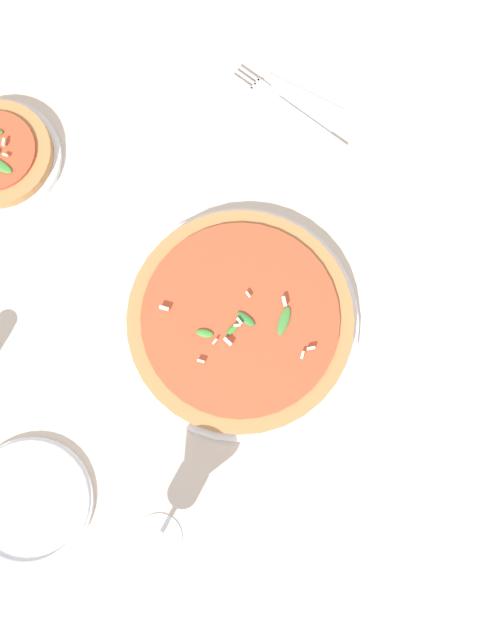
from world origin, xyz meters
The scene contains 6 objects.
ground_plane centered at (0.00, 0.00, 0.00)m, with size 6.00×6.00×0.00m, color beige.
pizza_arugula_main centered at (-0.03, 0.00, 0.02)m, with size 0.35×0.35×0.05m.
wine_glass centered at (0.02, 0.33, 0.11)m, with size 0.08×0.08×0.17m.
napkin centered at (-0.04, -0.35, 0.00)m, with size 0.16×0.12×0.01m.
fork centered at (-0.03, -0.35, 0.01)m, with size 0.20×0.11×0.00m.
side_plate_white centered at (0.21, 0.32, 0.01)m, with size 0.18×0.18×0.02m.
Camera 1 is at (-0.06, 0.16, 0.93)m, focal length 35.00 mm.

